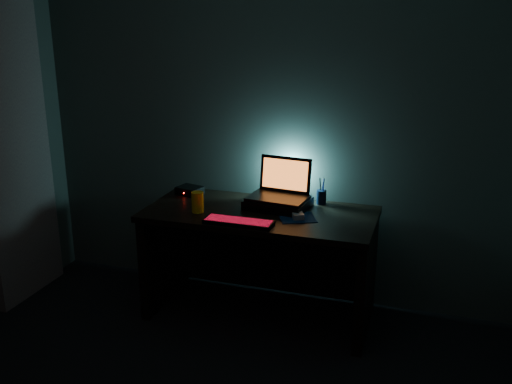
% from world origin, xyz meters
% --- Properties ---
extents(room, '(3.50, 4.00, 2.50)m').
position_xyz_m(room, '(0.00, 0.00, 1.25)').
color(room, black).
rests_on(room, ground).
extents(desk, '(1.50, 0.70, 0.75)m').
position_xyz_m(desk, '(0.00, 1.67, 0.49)').
color(desk, black).
rests_on(desk, ground).
extents(curtain, '(0.06, 0.65, 2.30)m').
position_xyz_m(curtain, '(-1.71, 1.42, 1.15)').
color(curtain, '#B1A38D').
rests_on(curtain, ground).
extents(riser, '(0.43, 0.34, 0.06)m').
position_xyz_m(riser, '(0.09, 1.73, 0.78)').
color(riser, black).
rests_on(riser, desk).
extents(laptop, '(0.41, 0.32, 0.26)m').
position_xyz_m(laptop, '(0.10, 1.78, 0.87)').
color(laptop, black).
rests_on(laptop, riser).
extents(keyboard, '(0.43, 0.14, 0.03)m').
position_xyz_m(keyboard, '(-0.05, 1.36, 0.76)').
color(keyboard, black).
rests_on(keyboard, desk).
extents(mousepad, '(0.28, 0.27, 0.00)m').
position_xyz_m(mousepad, '(0.26, 1.57, 0.75)').
color(mousepad, '#0B2550').
rests_on(mousepad, desk).
extents(mouse, '(0.11, 0.13, 0.03)m').
position_xyz_m(mouse, '(0.26, 1.57, 0.77)').
color(mouse, '#A2A0A6').
rests_on(mouse, mousepad).
extents(pen_cup, '(0.07, 0.07, 0.10)m').
position_xyz_m(pen_cup, '(0.35, 1.89, 0.80)').
color(pen_cup, black).
rests_on(pen_cup, desk).
extents(juice_glass, '(0.08, 0.08, 0.13)m').
position_xyz_m(juice_glass, '(-0.38, 1.49, 0.82)').
color(juice_glass, yellow).
rests_on(juice_glass, desk).
extents(router, '(0.19, 0.17, 0.06)m').
position_xyz_m(router, '(-0.59, 1.82, 0.78)').
color(router, black).
rests_on(router, desk).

